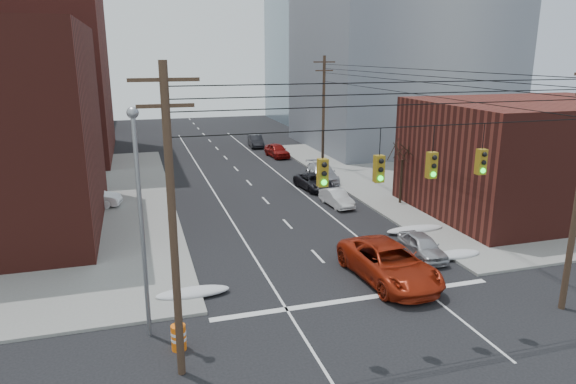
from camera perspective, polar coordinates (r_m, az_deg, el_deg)
ground at (r=20.02m, az=15.86°, el=-19.47°), size 160.00×160.00×0.00m
sidewalk_ne at (r=55.73m, az=24.65°, el=2.24°), size 40.00×40.00×0.15m
building_brick_far at (r=89.32m, az=-27.85°, el=10.10°), size 22.00×18.00×12.00m
building_office at (r=65.68m, az=12.38°, el=15.95°), size 22.00×20.00×25.00m
building_glass at (r=90.08m, az=5.24°, el=14.96°), size 20.00×18.00×22.00m
building_storefront at (r=41.05m, az=25.72°, el=3.55°), size 16.00×12.00×8.00m
utility_pole_left at (r=17.51m, az=-12.71°, el=-3.21°), size 2.20×0.28×11.00m
utility_pole_far at (r=51.20m, az=3.96°, el=9.04°), size 2.20×0.28×11.00m
traffic_signals at (r=19.58m, az=12.98°, el=2.91°), size 17.00×0.42×2.02m
street_light at (r=20.42m, az=-16.12°, el=-1.52°), size 0.44×0.44×9.32m
bare_tree at (r=39.66m, az=12.48°, el=1.86°), size 2.09×2.20×4.93m
snow_nw at (r=25.23m, az=-10.52°, el=-10.92°), size 3.50×1.08×0.42m
snow_ne at (r=30.67m, az=18.18°, el=-6.63°), size 3.00×1.08×0.42m
snow_east_far at (r=34.19m, az=13.92°, el=-4.05°), size 4.00×1.08×0.42m
red_pickup at (r=26.72m, az=11.16°, el=-7.75°), size 3.50×6.83×1.85m
parked_car_a at (r=30.11m, az=14.68°, el=-5.83°), size 1.76×3.97×1.33m
parked_car_b at (r=38.97m, az=5.43°, el=-0.67°), size 1.62×3.86×1.24m
parked_car_c at (r=43.63m, az=2.88°, el=1.12°), size 2.62×4.80×1.28m
parked_car_d at (r=46.24m, az=3.79°, el=2.11°), size 2.84×5.67×1.58m
parked_car_e at (r=57.35m, az=-1.22°, el=4.65°), size 2.21×4.55×1.50m
parked_car_f at (r=63.83m, az=-3.61°, el=5.67°), size 1.89×4.49×1.44m
lot_car_a at (r=40.76m, az=-21.01°, el=-0.59°), size 4.44×2.34×1.39m
lot_car_b at (r=41.80m, az=-24.88°, el=-0.53°), size 6.00×4.06×1.53m
construction_barrel at (r=21.14m, az=-12.06°, el=-15.49°), size 0.77×0.77×1.03m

